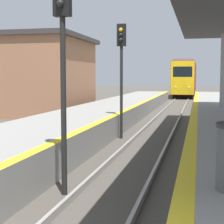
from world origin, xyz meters
TOP-DOWN VIEW (x-y plane):
  - train at (0.00, 51.76)m, footprint 2.69×22.06m
  - signal_near at (-1.00, 5.11)m, footprint 0.36×0.31m
  - signal_mid at (-1.31, 12.80)m, footprint 0.36×0.31m

SIDE VIEW (x-z plane):
  - train at x=0.00m, z-range 0.04..4.72m
  - signal_near at x=-1.00m, z-range 0.93..5.66m
  - signal_mid at x=-1.31m, z-range 0.93..5.66m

